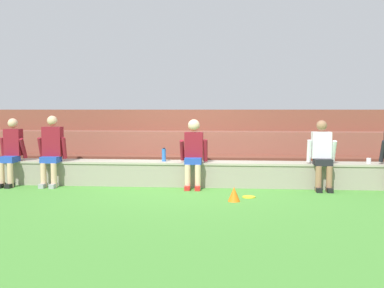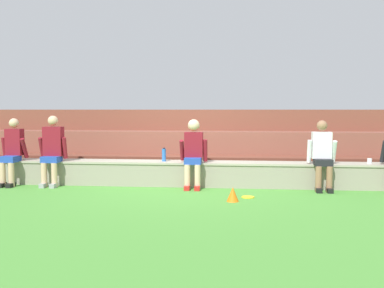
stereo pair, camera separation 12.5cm
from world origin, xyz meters
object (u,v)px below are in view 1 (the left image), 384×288
Objects in this scene: person_far_left at (11,151)px; sports_cone at (234,194)px; frisbee at (249,197)px; person_right_of_center at (322,153)px; water_bottle_near_left at (164,155)px; person_left_of_center at (52,149)px; person_center at (194,151)px; plastic_cup_right_end at (369,161)px.

sports_cone is at bearing -14.77° from person_far_left.
person_far_left is at bearing 165.23° from sports_cone.
frisbee is at bearing 52.56° from sports_cone.
person_right_of_center reaches higher than water_bottle_near_left.
sports_cone is (1.36, -1.39, -0.49)m from water_bottle_near_left.
person_center is (2.78, 0.02, -0.02)m from person_left_of_center.
person_center is 4.86× the size of water_bottle_near_left.
frisbee is at bearing -39.30° from person_center.
water_bottle_near_left is 1.21× the size of frisbee.
person_center is 1.51m from sports_cone.
sports_cone reaches higher than frisbee.
frisbee is (4.62, -0.81, -0.68)m from person_far_left.
water_bottle_near_left is at bearing 160.02° from person_center.
person_far_left is at bearing -179.80° from person_right_of_center.
person_left_of_center is 5.18m from person_right_of_center.
plastic_cup_right_end is (6.92, 0.25, -0.16)m from person_far_left.
person_left_of_center reaches higher than frisbee.
person_left_of_center is 1.06× the size of person_right_of_center.
person_right_of_center is 1.75m from frisbee.
sports_cone is at bearing -57.05° from person_center.
person_center is 1.01× the size of person_right_of_center.
person_right_of_center is 4.81× the size of water_bottle_near_left.
person_left_of_center is at bearing -179.74° from person_right_of_center.
person_left_of_center is at bearing -179.57° from person_center.
person_right_of_center is (6.01, 0.02, -0.00)m from person_far_left.
person_left_of_center is 3.77m from sports_cone.
person_far_left is at bearing -179.71° from person_center.
person_center is (3.61, 0.02, 0.02)m from person_far_left.
person_far_left reaches higher than frisbee.
person_left_of_center reaches higher than plastic_cup_right_end.
person_far_left is 5.93× the size of frisbee.
person_center reaches higher than frisbee.
sports_cone is (-2.56, -1.40, -0.41)m from plastic_cup_right_end.
water_bottle_near_left is at bearing 175.87° from person_right_of_center.
person_center is at bearing 0.43° from person_left_of_center.
frisbee is 0.94× the size of sports_cone.
person_far_left is at bearing 170.02° from frisbee.
plastic_cup_right_end is at bearing 3.97° from person_center.
person_right_of_center is at bearing -4.13° from water_bottle_near_left.
sports_cone is (-0.26, -0.34, 0.11)m from frisbee.
water_bottle_near_left is (3.00, 0.24, -0.08)m from person_far_left.
frisbee is at bearing -148.94° from person_right_of_center.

